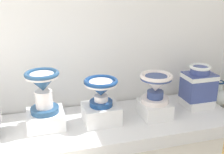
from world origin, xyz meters
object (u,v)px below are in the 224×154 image
antique_toilet_pale_glazed (43,86)px  antique_toilet_squat_floral (101,88)px  plinth_block_leftmost (154,109)px  antique_toilet_rightmost (199,82)px  antique_toilet_leftmost (156,85)px  plinth_block_squat_floral (101,114)px  plinth_block_rightmost (197,102)px  decorative_vase_corner (217,96)px  plinth_block_pale_glazed (46,119)px

antique_toilet_pale_glazed → antique_toilet_squat_floral: size_ratio=1.22×
antique_toilet_pale_glazed → plinth_block_leftmost: (1.16, -0.09, -0.36)m
antique_toilet_rightmost → antique_toilet_leftmost: bearing=-170.1°
antique_toilet_squat_floral → plinth_block_squat_floral: bearing=0.0°
plinth_block_rightmost → antique_toilet_rightmost: size_ratio=0.79×
plinth_block_leftmost → antique_toilet_rightmost: 0.64m
antique_toilet_pale_glazed → plinth_block_squat_floral: bearing=-6.5°
antique_toilet_squat_floral → antique_toilet_leftmost: antique_toilet_leftmost is taller
plinth_block_squat_floral → plinth_block_leftmost: size_ratio=1.10×
antique_toilet_pale_glazed → antique_toilet_rightmost: bearing=0.5°
antique_toilet_squat_floral → antique_toilet_rightmost: size_ratio=0.86×
plinth_block_leftmost → decorative_vase_corner: (1.00, 0.25, -0.07)m
plinth_block_pale_glazed → decorative_vase_corner: decorative_vase_corner is taller
plinth_block_pale_glazed → decorative_vase_corner: size_ratio=1.03×
antique_toilet_pale_glazed → antique_toilet_leftmost: bearing=-4.3°
decorative_vase_corner → plinth_block_leftmost: bearing=-165.9°
antique_toilet_squat_floral → decorative_vase_corner: antique_toilet_squat_floral is taller
plinth_block_leftmost → plinth_block_rightmost: bearing=9.9°
plinth_block_leftmost → antique_toilet_squat_floral: bearing=177.8°
antique_toilet_squat_floral → decorative_vase_corner: 1.65m
antique_toilet_pale_glazed → antique_toilet_squat_floral: antique_toilet_pale_glazed is taller
plinth_block_pale_glazed → plinth_block_leftmost: size_ratio=1.09×
plinth_block_squat_floral → antique_toilet_leftmost: 0.65m
antique_toilet_squat_floral → antique_toilet_rightmost: 1.20m
antique_toilet_leftmost → plinth_block_rightmost: bearing=9.9°
plinth_block_leftmost → antique_toilet_leftmost: (0.00, 0.00, 0.28)m
plinth_block_pale_glazed → antique_toilet_pale_glazed: bearing=0.0°
plinth_block_pale_glazed → decorative_vase_corner: bearing=4.3°
plinth_block_squat_floral → decorative_vase_corner: (1.59, 0.23, -0.09)m
antique_toilet_pale_glazed → antique_toilet_leftmost: antique_toilet_pale_glazed is taller
plinth_block_pale_glazed → antique_toilet_pale_glazed: size_ratio=0.87×
antique_toilet_pale_glazed → plinth_block_rightmost: antique_toilet_pale_glazed is taller
plinth_block_squat_floral → plinth_block_leftmost: (0.59, -0.02, -0.01)m
antique_toilet_rightmost → decorative_vase_corner: size_ratio=1.14×
plinth_block_pale_glazed → plinth_block_rightmost: (1.75, 0.02, -0.03)m
plinth_block_leftmost → antique_toilet_leftmost: 0.28m
antique_toilet_leftmost → plinth_block_leftmost: bearing=0.0°
decorative_vase_corner → antique_toilet_leftmost: bearing=-165.9°
antique_toilet_pale_glazed → antique_toilet_squat_floral: (0.56, -0.06, -0.06)m
decorative_vase_corner → plinth_block_pale_glazed: bearing=-175.7°
antique_toilet_pale_glazed → antique_toilet_rightmost: antique_toilet_pale_glazed is taller
plinth_block_pale_glazed → antique_toilet_rightmost: 1.77m
plinth_block_squat_floral → antique_toilet_squat_floral: 0.28m
antique_toilet_squat_floral → plinth_block_leftmost: 0.66m
plinth_block_squat_floral → antique_toilet_squat_floral: (0.00, 0.00, 0.28)m
antique_toilet_pale_glazed → plinth_block_rightmost: (1.75, 0.02, -0.39)m
plinth_block_squat_floral → plinth_block_leftmost: plinth_block_squat_floral is taller
plinth_block_leftmost → antique_toilet_rightmost: (0.60, 0.10, 0.21)m
decorative_vase_corner → plinth_block_squat_floral: bearing=-171.9°
plinth_block_squat_floral → plinth_block_rightmost: (1.19, 0.08, -0.05)m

